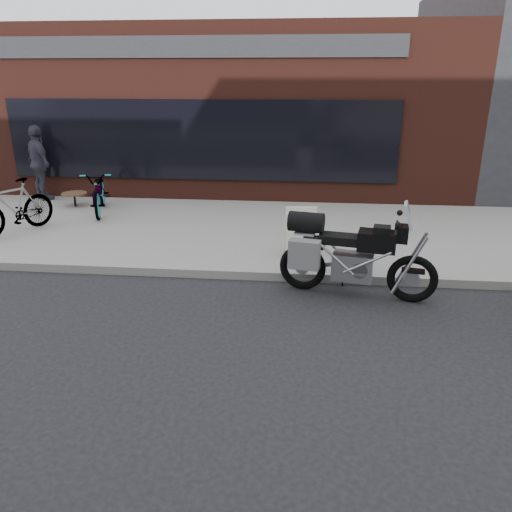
{
  "coord_description": "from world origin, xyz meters",
  "views": [
    {
      "loc": [
        0.76,
        -3.72,
        3.27
      ],
      "look_at": [
        0.09,
        2.89,
        0.85
      ],
      "focal_mm": 35.0,
      "sensor_mm": 36.0,
      "label": 1
    }
  ],
  "objects_px": {
    "bicycle_rear": "(13,207)",
    "cafe_table": "(74,194)",
    "bicycle_front": "(100,192)",
    "motorcycle": "(346,255)",
    "sandwich_sign": "(301,231)",
    "cafe_patron_right": "(39,163)"
  },
  "relations": [
    {
      "from": "cafe_patron_right",
      "to": "cafe_table",
      "type": "bearing_deg",
      "value": -168.14
    },
    {
      "from": "bicycle_front",
      "to": "cafe_patron_right",
      "type": "xyz_separation_m",
      "value": [
        -2.05,
        1.15,
        0.45
      ]
    },
    {
      "from": "sandwich_sign",
      "to": "cafe_patron_right",
      "type": "bearing_deg",
      "value": 146.83
    },
    {
      "from": "bicycle_rear",
      "to": "motorcycle",
      "type": "bearing_deg",
      "value": 8.66
    },
    {
      "from": "sandwich_sign",
      "to": "cafe_table",
      "type": "relative_size",
      "value": 1.47
    },
    {
      "from": "motorcycle",
      "to": "sandwich_sign",
      "type": "distance_m",
      "value": 1.58
    },
    {
      "from": "bicycle_rear",
      "to": "cafe_table",
      "type": "height_order",
      "value": "bicycle_rear"
    },
    {
      "from": "sandwich_sign",
      "to": "motorcycle",
      "type": "bearing_deg",
      "value": -68.27
    },
    {
      "from": "motorcycle",
      "to": "bicycle_rear",
      "type": "height_order",
      "value": "motorcycle"
    },
    {
      "from": "motorcycle",
      "to": "sandwich_sign",
      "type": "xyz_separation_m",
      "value": [
        -0.72,
        1.4,
        -0.07
      ]
    },
    {
      "from": "sandwich_sign",
      "to": "cafe_patron_right",
      "type": "height_order",
      "value": "cafe_patron_right"
    },
    {
      "from": "cafe_table",
      "to": "cafe_patron_right",
      "type": "relative_size",
      "value": 0.32
    },
    {
      "from": "bicycle_front",
      "to": "sandwich_sign",
      "type": "xyz_separation_m",
      "value": [
        4.79,
        -2.45,
        -0.06
      ]
    },
    {
      "from": "bicycle_front",
      "to": "bicycle_rear",
      "type": "relative_size",
      "value": 1.06
    },
    {
      "from": "bicycle_front",
      "to": "cafe_patron_right",
      "type": "bearing_deg",
      "value": 133.21
    },
    {
      "from": "bicycle_front",
      "to": "motorcycle",
      "type": "bearing_deg",
      "value": -52.42
    },
    {
      "from": "bicycle_rear",
      "to": "cafe_table",
      "type": "relative_size",
      "value": 3.03
    },
    {
      "from": "cafe_table",
      "to": "cafe_patron_right",
      "type": "distance_m",
      "value": 1.46
    },
    {
      "from": "cafe_patron_right",
      "to": "motorcycle",
      "type": "bearing_deg",
      "value": -172.89
    },
    {
      "from": "motorcycle",
      "to": "bicycle_front",
      "type": "distance_m",
      "value": 6.73
    },
    {
      "from": "motorcycle",
      "to": "bicycle_rear",
      "type": "distance_m",
      "value": 6.98
    },
    {
      "from": "motorcycle",
      "to": "bicycle_rear",
      "type": "relative_size",
      "value": 1.31
    }
  ]
}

